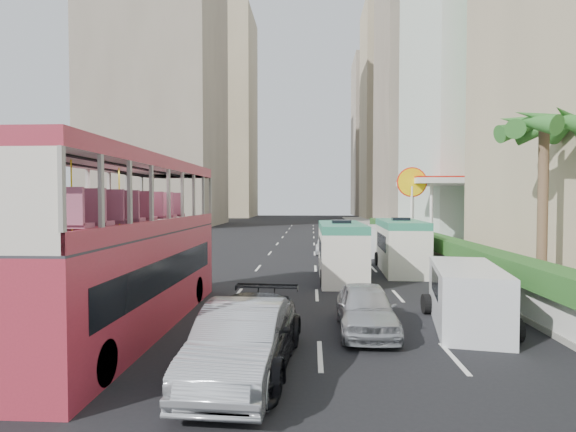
# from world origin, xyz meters

# --- Properties ---
(ground_plane) EXTENTS (200.00, 200.00, 0.00)m
(ground_plane) POSITION_xyz_m (0.00, 0.00, 0.00)
(ground_plane) COLOR black
(ground_plane) RESTS_ON ground
(double_decker_bus) EXTENTS (2.50, 11.00, 5.06)m
(double_decker_bus) POSITION_xyz_m (-6.00, 0.00, 2.53)
(double_decker_bus) COLOR #AA293A
(double_decker_bus) RESTS_ON ground
(car_silver_lane_a) EXTENTS (1.89, 4.84, 1.57)m
(car_silver_lane_a) POSITION_xyz_m (-2.11, -3.47, 0.00)
(car_silver_lane_a) COLOR #ADB0B4
(car_silver_lane_a) RESTS_ON ground
(car_silver_lane_b) EXTENTS (1.63, 4.00, 1.36)m
(car_silver_lane_b) POSITION_xyz_m (0.96, 0.13, 0.00)
(car_silver_lane_b) COLOR #ADB0B4
(car_silver_lane_b) RESTS_ON ground
(car_black) EXTENTS (2.47, 5.26, 1.49)m
(car_black) POSITION_xyz_m (-2.05, -2.75, 0.00)
(car_black) COLOR black
(car_black) RESTS_ON ground
(van_asset) EXTENTS (2.28, 4.54, 1.23)m
(van_asset) POSITION_xyz_m (0.77, 19.14, 0.00)
(van_asset) COLOR silver
(van_asset) RESTS_ON ground
(minibus_near) EXTENTS (2.06, 6.09, 2.69)m
(minibus_near) POSITION_xyz_m (0.81, 8.81, 1.35)
(minibus_near) COLOR silver
(minibus_near) RESTS_ON ground
(minibus_far) EXTENTS (2.30, 6.22, 2.72)m
(minibus_far) POSITION_xyz_m (4.14, 11.39, 1.36)
(minibus_far) COLOR silver
(minibus_far) RESTS_ON ground
(panel_van_near) EXTENTS (2.61, 4.80, 1.82)m
(panel_van_near) POSITION_xyz_m (4.04, 0.84, 0.91)
(panel_van_near) COLOR silver
(panel_van_near) RESTS_ON ground
(panel_van_far) EXTENTS (2.51, 5.13, 1.98)m
(panel_van_far) POSITION_xyz_m (4.34, 18.69, 0.99)
(panel_van_far) COLOR silver
(panel_van_far) RESTS_ON ground
(sidewalk) EXTENTS (6.00, 120.00, 0.18)m
(sidewalk) POSITION_xyz_m (9.00, 25.00, 0.09)
(sidewalk) COLOR #99968C
(sidewalk) RESTS_ON ground
(kerb_wall) EXTENTS (0.30, 44.00, 1.00)m
(kerb_wall) POSITION_xyz_m (6.20, 14.00, 0.68)
(kerb_wall) COLOR silver
(kerb_wall) RESTS_ON sidewalk
(hedge) EXTENTS (1.10, 44.00, 0.70)m
(hedge) POSITION_xyz_m (6.20, 14.00, 1.53)
(hedge) COLOR #2D6626
(hedge) RESTS_ON kerb_wall
(palm_tree) EXTENTS (0.36, 0.36, 6.40)m
(palm_tree) POSITION_xyz_m (7.80, 4.00, 3.38)
(palm_tree) COLOR brown
(palm_tree) RESTS_ON sidewalk
(shell_station) EXTENTS (6.50, 8.00, 5.50)m
(shell_station) POSITION_xyz_m (10.00, 23.00, 2.75)
(shell_station) COLOR silver
(shell_station) RESTS_ON ground
(tower_mid) EXTENTS (16.00, 16.00, 50.00)m
(tower_mid) POSITION_xyz_m (18.00, 58.00, 25.00)
(tower_mid) COLOR gray
(tower_mid) RESTS_ON ground
(tower_far_a) EXTENTS (14.00, 14.00, 44.00)m
(tower_far_a) POSITION_xyz_m (17.00, 82.00, 22.00)
(tower_far_a) COLOR tan
(tower_far_a) RESTS_ON ground
(tower_far_b) EXTENTS (14.00, 14.00, 40.00)m
(tower_far_b) POSITION_xyz_m (17.00, 104.00, 20.00)
(tower_far_b) COLOR gray
(tower_far_b) RESTS_ON ground
(tower_left_a) EXTENTS (18.00, 18.00, 52.00)m
(tower_left_a) POSITION_xyz_m (-24.00, 55.00, 26.00)
(tower_left_a) COLOR gray
(tower_left_a) RESTS_ON ground
(tower_left_b) EXTENTS (16.00, 16.00, 46.00)m
(tower_left_b) POSITION_xyz_m (-22.00, 90.00, 23.00)
(tower_left_b) COLOR tan
(tower_left_b) RESTS_ON ground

